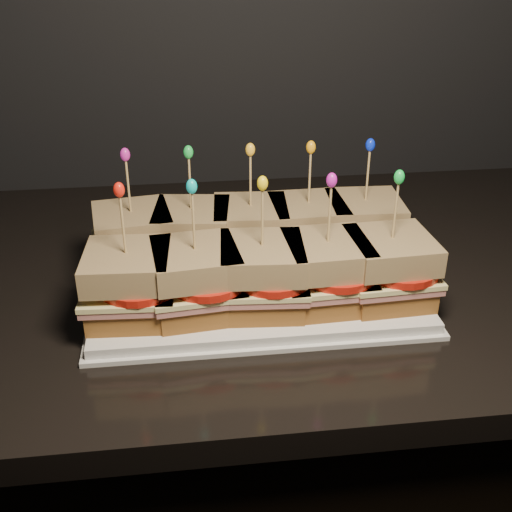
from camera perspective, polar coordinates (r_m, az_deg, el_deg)
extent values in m
cube|color=black|center=(1.23, 11.54, -19.29)|extent=(2.68, 0.63, 0.85)
cube|color=black|center=(0.96, 14.03, -0.77)|extent=(2.72, 0.67, 0.03)
cube|color=white|center=(0.82, 0.00, -2.84)|extent=(0.40, 0.25, 0.02)
cube|color=white|center=(0.82, 0.00, -3.20)|extent=(0.41, 0.26, 0.01)
cube|color=#5B2E11|center=(0.86, -10.66, -0.24)|extent=(0.10, 0.10, 0.03)
cube|color=#B1645E|center=(0.85, -10.76, 0.76)|extent=(0.11, 0.11, 0.01)
cube|color=#F0E493|center=(0.85, -10.80, 1.19)|extent=(0.12, 0.11, 0.01)
cylinder|color=red|center=(0.84, -10.05, 1.51)|extent=(0.09, 0.09, 0.01)
cube|color=#582F10|center=(0.83, -10.97, 2.91)|extent=(0.11, 0.11, 0.03)
cylinder|color=tan|center=(0.82, -11.26, 5.84)|extent=(0.00, 0.00, 0.09)
ellipsoid|color=#C42199|center=(0.80, -11.56, 8.83)|extent=(0.01, 0.01, 0.02)
cube|color=#5B2E11|center=(0.85, -5.56, 0.05)|extent=(0.10, 0.10, 0.03)
cube|color=#B1645E|center=(0.85, -5.61, 1.06)|extent=(0.11, 0.11, 0.01)
cube|color=#F0E493|center=(0.84, -5.63, 1.49)|extent=(0.12, 0.11, 0.01)
cylinder|color=red|center=(0.84, -4.82, 1.81)|extent=(0.09, 0.09, 0.01)
cube|color=#582F10|center=(0.83, -5.72, 3.22)|extent=(0.11, 0.11, 0.03)
cylinder|color=tan|center=(0.81, -5.87, 6.18)|extent=(0.00, 0.00, 0.09)
ellipsoid|color=green|center=(0.80, -6.03, 9.18)|extent=(0.01, 0.01, 0.02)
cube|color=#5B2E11|center=(0.86, -0.47, 0.35)|extent=(0.10, 0.10, 0.03)
cube|color=#B1645E|center=(0.85, -0.47, 1.35)|extent=(0.11, 0.11, 0.01)
cube|color=#F0E493|center=(0.85, -0.48, 1.78)|extent=(0.11, 0.11, 0.01)
cylinder|color=red|center=(0.84, 0.38, 2.10)|extent=(0.09, 0.09, 0.01)
cube|color=#582F10|center=(0.84, -0.48, 3.51)|extent=(0.10, 0.10, 0.03)
cylinder|color=tan|center=(0.82, -0.50, 6.45)|extent=(0.00, 0.00, 0.09)
ellipsoid|color=yellow|center=(0.80, -0.51, 9.44)|extent=(0.01, 0.01, 0.02)
cube|color=#5B2E11|center=(0.87, 4.53, 0.63)|extent=(0.10, 0.10, 0.03)
cube|color=#B1645E|center=(0.86, 4.57, 1.63)|extent=(0.10, 0.10, 0.01)
cube|color=#F0E493|center=(0.86, 4.59, 2.05)|extent=(0.11, 0.10, 0.01)
cylinder|color=red|center=(0.85, 5.48, 2.37)|extent=(0.09, 0.09, 0.01)
cube|color=#582F10|center=(0.85, 4.66, 3.76)|extent=(0.10, 0.10, 0.03)
cylinder|color=tan|center=(0.83, 4.78, 6.67)|extent=(0.00, 0.00, 0.09)
ellipsoid|color=orange|center=(0.81, 4.91, 9.62)|extent=(0.01, 0.01, 0.02)
cube|color=#5B2E11|center=(0.89, 9.37, 0.90)|extent=(0.10, 0.10, 0.03)
cube|color=#B1645E|center=(0.88, 9.45, 1.88)|extent=(0.11, 0.10, 0.01)
cube|color=#F0E493|center=(0.88, 9.49, 2.29)|extent=(0.11, 0.11, 0.01)
cylinder|color=red|center=(0.87, 10.39, 2.61)|extent=(0.09, 0.09, 0.01)
cube|color=#582F10|center=(0.87, 9.63, 3.97)|extent=(0.10, 0.10, 0.03)
cylinder|color=tan|center=(0.85, 9.88, 6.82)|extent=(0.00, 0.00, 0.09)
ellipsoid|color=#0A25D9|center=(0.83, 10.13, 9.71)|extent=(0.01, 0.01, 0.02)
cube|color=#5B2E11|center=(0.76, -11.02, -4.29)|extent=(0.10, 0.10, 0.03)
cube|color=#B1645E|center=(0.75, -11.13, -3.19)|extent=(0.11, 0.10, 0.01)
cube|color=#F0E493|center=(0.75, -11.18, -2.73)|extent=(0.11, 0.11, 0.01)
cylinder|color=red|center=(0.74, -10.33, -2.41)|extent=(0.09, 0.09, 0.01)
cube|color=#582F10|center=(0.73, -11.38, -0.84)|extent=(0.10, 0.10, 0.03)
cylinder|color=tan|center=(0.71, -11.72, 2.42)|extent=(0.00, 0.00, 0.09)
ellipsoid|color=red|center=(0.69, -12.08, 5.78)|extent=(0.01, 0.01, 0.02)
cube|color=#5B2E11|center=(0.76, -5.23, -3.97)|extent=(0.10, 0.10, 0.03)
cube|color=#B1645E|center=(0.75, -5.29, -2.86)|extent=(0.11, 0.11, 0.01)
cube|color=#F0E493|center=(0.74, -5.31, -2.40)|extent=(0.11, 0.11, 0.01)
cylinder|color=red|center=(0.73, -4.38, -2.07)|extent=(0.09, 0.09, 0.01)
cube|color=#582F10|center=(0.73, -5.41, -0.49)|extent=(0.10, 0.10, 0.03)
cylinder|color=tan|center=(0.71, -5.57, 2.79)|extent=(0.00, 0.00, 0.09)
ellipsoid|color=#0AB5B5|center=(0.69, -5.74, 6.17)|extent=(0.01, 0.01, 0.02)
cube|color=#5B2E11|center=(0.76, 0.53, -3.61)|extent=(0.10, 0.10, 0.03)
cube|color=#B1645E|center=(0.75, 0.54, -2.51)|extent=(0.11, 0.11, 0.01)
cube|color=#F0E493|center=(0.75, 0.54, -2.05)|extent=(0.11, 0.11, 0.01)
cylinder|color=red|center=(0.74, 1.52, -1.72)|extent=(0.09, 0.09, 0.01)
cube|color=#582F10|center=(0.73, 0.55, -0.15)|extent=(0.10, 0.10, 0.03)
cylinder|color=tan|center=(0.71, 0.57, 3.12)|extent=(0.00, 0.00, 0.09)
ellipsoid|color=yellow|center=(0.70, 0.58, 6.49)|extent=(0.01, 0.01, 0.02)
cube|color=#5B2E11|center=(0.77, 6.16, -3.22)|extent=(0.10, 0.10, 0.03)
cube|color=#B1645E|center=(0.76, 6.23, -2.14)|extent=(0.11, 0.10, 0.01)
cube|color=#F0E493|center=(0.76, 6.25, -1.68)|extent=(0.11, 0.10, 0.01)
cylinder|color=red|center=(0.75, 7.27, -1.35)|extent=(0.09, 0.09, 0.01)
cube|color=#582F10|center=(0.75, 6.36, 0.19)|extent=(0.10, 0.10, 0.03)
cylinder|color=tan|center=(0.73, 6.55, 3.41)|extent=(0.00, 0.00, 0.09)
ellipsoid|color=#C818AA|center=(0.71, 6.75, 6.72)|extent=(0.01, 0.01, 0.02)
cube|color=#5B2E11|center=(0.79, 11.56, -2.82)|extent=(0.10, 0.10, 0.03)
cube|color=#B1645E|center=(0.78, 11.67, -1.76)|extent=(0.11, 0.10, 0.01)
cube|color=#F0E493|center=(0.78, 11.72, -1.32)|extent=(0.11, 0.11, 0.01)
cylinder|color=red|center=(0.78, 12.75, -0.99)|extent=(0.09, 0.09, 0.01)
cube|color=#582F10|center=(0.77, 11.92, 0.52)|extent=(0.10, 0.10, 0.03)
cylinder|color=tan|center=(0.75, 12.26, 3.66)|extent=(0.00, 0.00, 0.09)
ellipsoid|color=green|center=(0.73, 12.62, 6.87)|extent=(0.01, 0.01, 0.02)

